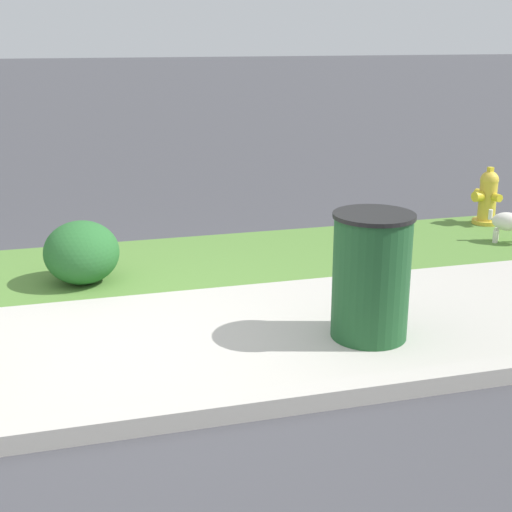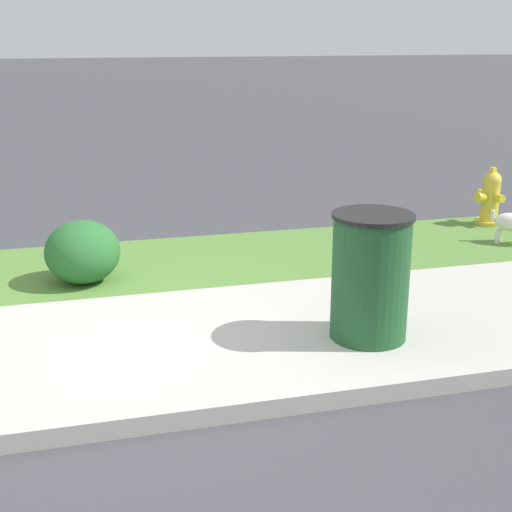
{
  "view_description": "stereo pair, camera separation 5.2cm",
  "coord_description": "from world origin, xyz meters",
  "px_view_note": "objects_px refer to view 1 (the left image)",
  "views": [
    {
      "loc": [
        -0.34,
        -4.69,
        2.14
      ],
      "look_at": [
        1.1,
        0.63,
        0.4
      ],
      "focal_mm": 50.0,
      "sensor_mm": 36.0,
      "label": 1
    },
    {
      "loc": [
        -0.29,
        -4.7,
        2.14
      ],
      "look_at": [
        1.1,
        0.63,
        0.4
      ],
      "focal_mm": 50.0,
      "sensor_mm": 36.0,
      "label": 2
    }
  ],
  "objects_px": {
    "fire_hydrant_by_grass_verge": "(487,197)",
    "shrub_bush_far_verge": "(82,252)",
    "trash_bin": "(371,277)",
    "small_white_dog": "(512,222)"
  },
  "relations": [
    {
      "from": "fire_hydrant_by_grass_verge",
      "to": "shrub_bush_far_verge",
      "type": "distance_m",
      "value": 4.68
    },
    {
      "from": "trash_bin",
      "to": "shrub_bush_far_verge",
      "type": "bearing_deg",
      "value": 138.04
    },
    {
      "from": "trash_bin",
      "to": "shrub_bush_far_verge",
      "type": "relative_size",
      "value": 1.42
    },
    {
      "from": "small_white_dog",
      "to": "shrub_bush_far_verge",
      "type": "distance_m",
      "value": 4.41
    },
    {
      "from": "small_white_dog",
      "to": "trash_bin",
      "type": "distance_m",
      "value": 3.08
    },
    {
      "from": "trash_bin",
      "to": "shrub_bush_far_verge",
      "type": "distance_m",
      "value": 2.65
    },
    {
      "from": "trash_bin",
      "to": "fire_hydrant_by_grass_verge",
      "type": "bearing_deg",
      "value": 45.01
    },
    {
      "from": "fire_hydrant_by_grass_verge",
      "to": "shrub_bush_far_verge",
      "type": "xyz_separation_m",
      "value": [
        -4.6,
        -0.86,
        -0.03
      ]
    },
    {
      "from": "fire_hydrant_by_grass_verge",
      "to": "shrub_bush_far_verge",
      "type": "bearing_deg",
      "value": 90.49
    },
    {
      "from": "small_white_dog",
      "to": "shrub_bush_far_verge",
      "type": "bearing_deg",
      "value": -140.56
    }
  ]
}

